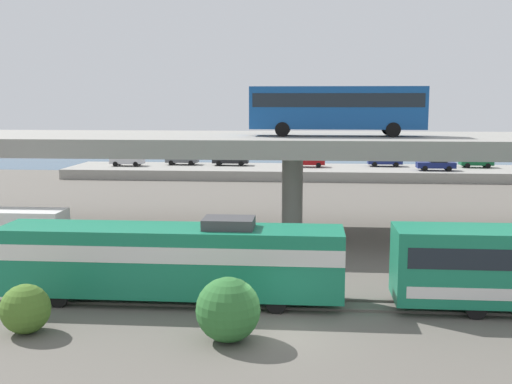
{
  "coord_description": "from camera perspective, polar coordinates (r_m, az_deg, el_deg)",
  "views": [
    {
      "loc": [
        1.22,
        -25.14,
        9.7
      ],
      "look_at": [
        -2.9,
        23.07,
        2.64
      ],
      "focal_mm": 44.31,
      "sensor_mm": 36.0,
      "label": 1
    }
  ],
  "objects": [
    {
      "name": "harbor_water",
      "position": [
        103.6,
        4.19,
        2.91
      ],
      "size": [
        140.0,
        36.0,
        0.01
      ],
      "primitive_type": "cube",
      "color": "#385B7A",
      "rests_on": "ground_plane"
    },
    {
      "name": "train_locomotive",
      "position": [
        30.99,
        -9.17,
        -5.83
      ],
      "size": [
        17.6,
        3.04,
        4.18
      ],
      "rotation": [
        0.0,
        0.0,
        3.14
      ],
      "color": "#197A56",
      "rests_on": "ground_plane"
    },
    {
      "name": "parked_car_6",
      "position": [
        84.81,
        19.23,
        2.62
      ],
      "size": [
        4.04,
        1.87,
        1.5
      ],
      "color": "#0C4C26",
      "rests_on": "pier_parking_lot"
    },
    {
      "name": "shrub_right",
      "position": [
        25.93,
        -2.54,
        -10.56
      ],
      "size": [
        2.64,
        2.64,
        2.64
      ],
      "primitive_type": "sphere",
      "color": "#2F6D31",
      "rests_on": "ground_plane"
    },
    {
      "name": "transit_bus_on_overpass",
      "position": [
        44.36,
        7.3,
        7.69
      ],
      "size": [
        12.0,
        2.68,
        3.4
      ],
      "rotation": [
        0.0,
        0.0,
        3.14
      ],
      "color": "#14478C",
      "rests_on": "highway_overpass"
    },
    {
      "name": "service_truck_west",
      "position": [
        41.66,
        -21.03,
        -3.42
      ],
      "size": [
        6.8,
        2.46,
        3.04
      ],
      "rotation": [
        0.0,
        0.0,
        3.14
      ],
      "color": "#515459",
      "rests_on": "ground_plane"
    },
    {
      "name": "parked_car_3",
      "position": [
        82.81,
        -2.28,
        2.95
      ],
      "size": [
        4.69,
        1.88,
        1.5
      ],
      "rotation": [
        0.0,
        0.0,
        3.14
      ],
      "color": "black",
      "rests_on": "pier_parking_lot"
    },
    {
      "name": "highway_overpass",
      "position": [
        45.27,
        3.33,
        4.25
      ],
      "size": [
        96.0,
        12.42,
        7.22
      ],
      "color": "gray",
      "rests_on": "ground_plane"
    },
    {
      "name": "rail_strip_far",
      "position": [
        31.42,
        2.46,
        -9.57
      ],
      "size": [
        110.0,
        0.12,
        0.12
      ],
      "primitive_type": "cube",
      "color": "#59544C",
      "rests_on": "ground_plane"
    },
    {
      "name": "parked_car_1",
      "position": [
        84.26,
        -6.71,
        2.99
      ],
      "size": [
        4.23,
        2.0,
        1.5
      ],
      "color": "#515459",
      "rests_on": "pier_parking_lot"
    },
    {
      "name": "parked_car_5",
      "position": [
        83.76,
        -11.57,
        2.85
      ],
      "size": [
        4.3,
        1.94,
        1.5
      ],
      "color": "#B7B7BC",
      "rests_on": "pier_parking_lot"
    },
    {
      "name": "shrub_left",
      "position": [
        28.52,
        -20.1,
        -9.88
      ],
      "size": [
        2.09,
        2.09,
        2.09
      ],
      "primitive_type": "sphere",
      "color": "#476E26",
      "rests_on": "ground_plane"
    },
    {
      "name": "parked_car_2",
      "position": [
        81.0,
        4.7,
        2.81
      ],
      "size": [
        4.22,
        1.85,
        1.5
      ],
      "color": "maroon",
      "rests_on": "pier_parking_lot"
    },
    {
      "name": "ground_plane",
      "position": [
        26.97,
        2.02,
        -12.78
      ],
      "size": [
        260.0,
        260.0,
        0.0
      ],
      "primitive_type": "plane",
      "color": "#605B54"
    },
    {
      "name": "parked_car_0",
      "position": [
        83.25,
        11.51,
        2.82
      ],
      "size": [
        4.37,
        2.0,
        1.5
      ],
      "color": "navy",
      "rests_on": "pier_parking_lot"
    },
    {
      "name": "pier_parking_lot",
      "position": [
        80.66,
        3.98,
        1.81
      ],
      "size": [
        59.11,
        10.46,
        1.22
      ],
      "primitive_type": "cube",
      "color": "gray",
      "rests_on": "ground_plane"
    },
    {
      "name": "parked_car_4",
      "position": [
        79.7,
        15.96,
        2.43
      ],
      "size": [
        4.58,
        1.87,
        1.5
      ],
      "rotation": [
        0.0,
        0.0,
        3.14
      ],
      "color": "navy",
      "rests_on": "pier_parking_lot"
    },
    {
      "name": "rail_strip_near",
      "position": [
        30.0,
        2.33,
        -10.44
      ],
      "size": [
        110.0,
        0.12,
        0.12
      ],
      "primitive_type": "cube",
      "color": "#59544C",
      "rests_on": "ground_plane"
    }
  ]
}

